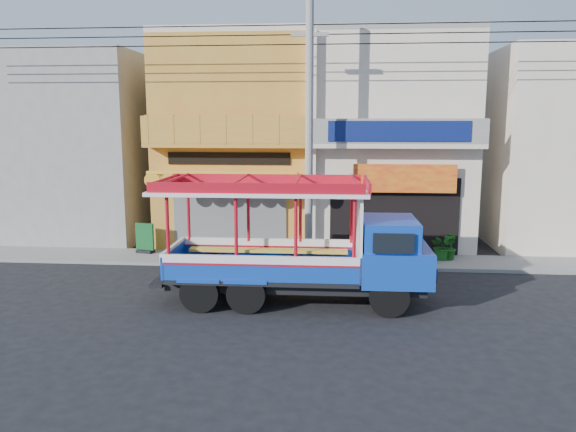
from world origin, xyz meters
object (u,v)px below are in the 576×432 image
object	(u,v)px
green_sign	(145,240)
potted_plant_a	(442,246)
songthaew_truck	(314,244)
potted_plant_b	(449,247)
utility_pole	(314,117)

from	to	relation	value
green_sign	potted_plant_a	xyz separation A→B (m)	(10.67, -0.10, 0.01)
potted_plant_a	songthaew_truck	bearing A→B (deg)	-158.72
green_sign	potted_plant_a	world-z (taller)	green_sign
green_sign	potted_plant_b	distance (m)	10.92
utility_pole	potted_plant_a	world-z (taller)	utility_pole
songthaew_truck	green_sign	size ratio (longest dim) A/B	6.63
songthaew_truck	potted_plant_a	distance (m)	6.51
green_sign	potted_plant_b	size ratio (longest dim) A/B	1.23
utility_pole	potted_plant_b	bearing A→B (deg)	11.61
potted_plant_a	potted_plant_b	size ratio (longest dim) A/B	1.07
utility_pole	potted_plant_a	distance (m)	6.37
songthaew_truck	potted_plant_a	world-z (taller)	songthaew_truck
potted_plant_a	potted_plant_b	xyz separation A→B (m)	(0.25, -0.00, -0.03)
utility_pole	potted_plant_a	size ratio (longest dim) A/B	29.40
utility_pole	potted_plant_b	world-z (taller)	utility_pole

